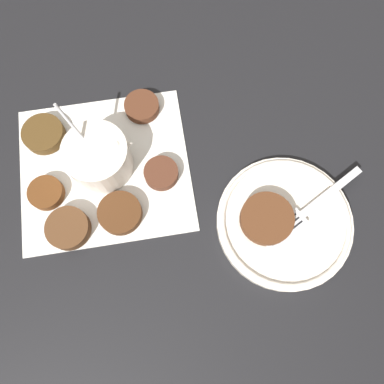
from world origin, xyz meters
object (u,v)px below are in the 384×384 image
object	(u,v)px
sauce_bowl	(99,156)
serving_plate	(285,222)
fritter_on_plate	(267,219)
fork	(303,214)

from	to	relation	value
sauce_bowl	serving_plate	xyz separation A→B (m)	(0.26, -0.18, -0.02)
serving_plate	fritter_on_plate	xyz separation A→B (m)	(-0.03, 0.01, 0.02)
sauce_bowl	fork	bearing A→B (deg)	-31.36
sauce_bowl	fork	size ratio (longest dim) A/B	0.66
fritter_on_plate	fork	world-z (taller)	fritter_on_plate
fritter_on_plate	fork	distance (m)	0.06
sauce_bowl	fork	distance (m)	0.33
fritter_on_plate	fork	bearing A→B (deg)	-6.86
fritter_on_plate	fork	size ratio (longest dim) A/B	0.43
serving_plate	fritter_on_plate	world-z (taller)	fritter_on_plate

